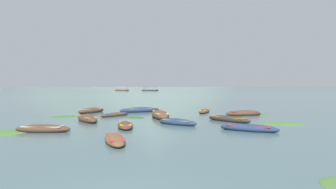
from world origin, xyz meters
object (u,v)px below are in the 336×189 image
object	(u,v)px
rowboat_3	(115,140)
rowboat_5	(87,119)
rowboat_9	(125,125)
rowboat_2	(249,128)
rowboat_1	(204,111)
rowboat_7	(91,111)
rowboat_6	(177,122)
ferry_0	(150,90)
ferry_1	(122,90)
rowboat_8	(43,129)
rowboat_10	(115,115)
rowboat_12	(140,110)
rowboat_4	(229,119)
rowboat_11	(243,113)
rowboat_0	(160,115)

from	to	relation	value
rowboat_3	rowboat_5	bearing A→B (deg)	116.15
rowboat_9	rowboat_2	bearing A→B (deg)	-9.19
rowboat_1	rowboat_7	size ratio (longest dim) A/B	1.06
rowboat_6	ferry_0	size ratio (longest dim) A/B	0.32
rowboat_2	rowboat_5	size ratio (longest dim) A/B	1.00
rowboat_6	ferry_1	bearing A→B (deg)	102.23
rowboat_7	rowboat_8	bearing A→B (deg)	-86.91
rowboat_6	rowboat_10	world-z (taller)	rowboat_6
rowboat_7	rowboat_12	size ratio (longest dim) A/B	0.78
rowboat_4	ferry_1	distance (m)	140.88
rowboat_5	rowboat_3	bearing A→B (deg)	-63.85
rowboat_9	rowboat_4	bearing A→B (deg)	23.26
rowboat_9	rowboat_11	distance (m)	12.34
rowboat_6	rowboat_10	size ratio (longest dim) A/B	1.02
rowboat_3	rowboat_2	bearing A→B (deg)	24.96
rowboat_0	rowboat_12	bearing A→B (deg)	115.04
rowboat_11	rowboat_9	bearing A→B (deg)	-142.49
rowboat_0	rowboat_7	xyz separation A→B (m)	(-7.34, 4.34, -0.04)
rowboat_2	rowboat_12	bearing A→B (deg)	124.08
rowboat_7	rowboat_5	bearing A→B (deg)	-75.68
rowboat_4	rowboat_6	bearing A→B (deg)	-155.32
rowboat_4	ferry_1	xyz separation A→B (m)	(-34.06, 136.70, 0.28)
rowboat_9	ferry_0	distance (m)	138.58
rowboat_6	ferry_0	distance (m)	137.50
rowboat_3	rowboat_7	distance (m)	15.73
rowboat_5	ferry_1	xyz separation A→B (m)	(-23.03, 136.83, 0.25)
rowboat_5	rowboat_6	bearing A→B (deg)	-13.86
rowboat_1	rowboat_11	world-z (taller)	rowboat_11
rowboat_10	ferry_1	world-z (taller)	ferry_1
rowboat_4	rowboat_12	size ratio (longest dim) A/B	0.77
rowboat_2	rowboat_11	distance (m)	9.00
rowboat_6	rowboat_12	size ratio (longest dim) A/B	0.69
rowboat_0	rowboat_1	xyz separation A→B (m)	(4.42, 4.83, -0.10)
rowboat_8	rowboat_10	xyz separation A→B (m)	(2.49, 8.60, -0.05)
rowboat_0	rowboat_9	distance (m)	5.99
rowboat_10	rowboat_12	world-z (taller)	rowboat_12
rowboat_3	rowboat_8	world-z (taller)	rowboat_8
rowboat_9	rowboat_5	bearing A→B (deg)	138.68
rowboat_10	rowboat_12	distance (m)	4.34
rowboat_1	rowboat_9	size ratio (longest dim) A/B	1.18
rowboat_5	rowboat_9	xyz separation A→B (m)	(3.53, -3.10, -0.05)
rowboat_7	rowboat_8	size ratio (longest dim) A/B	1.03
rowboat_11	rowboat_10	bearing A→B (deg)	-176.73
rowboat_2	rowboat_6	size ratio (longest dim) A/B	1.17
rowboat_3	rowboat_10	bearing A→B (deg)	102.11
rowboat_3	rowboat_10	world-z (taller)	rowboat_3
rowboat_2	ferry_1	bearing A→B (deg)	103.68
rowboat_10	rowboat_8	bearing A→B (deg)	-106.11
rowboat_0	rowboat_8	distance (m)	9.98
rowboat_0	rowboat_5	size ratio (longest dim) A/B	1.28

